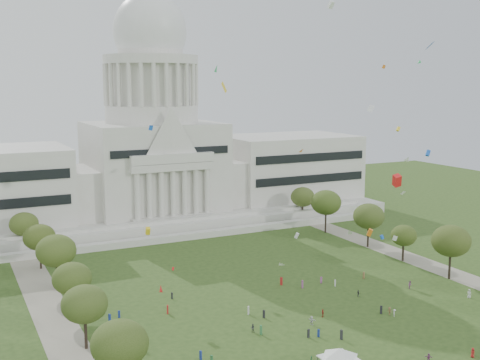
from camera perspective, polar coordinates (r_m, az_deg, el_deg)
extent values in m
plane|color=#2F491B|center=(119.63, 9.94, -14.56)|extent=(400.00, 400.00, 0.00)
cube|color=silver|center=(218.02, -8.21, -3.10)|extent=(160.00, 60.00, 4.00)
cube|color=silver|center=(187.97, -5.04, -5.33)|extent=(130.00, 3.00, 2.00)
cube|color=silver|center=(194.87, -5.90, -4.37)|extent=(140.00, 3.00, 5.00)
cube|color=beige|center=(237.42, 4.50, 1.15)|extent=(50.00, 34.00, 22.00)
cube|color=beige|center=(206.60, -15.14, -1.18)|extent=(12.00, 26.00, 16.00)
cube|color=beige|center=(223.14, -1.43, -0.11)|extent=(12.00, 26.00, 16.00)
cube|color=beige|center=(214.29, -8.22, 1.03)|extent=(44.00, 38.00, 28.00)
cube|color=beige|center=(195.11, -6.41, 1.23)|extent=(28.00, 3.00, 2.40)
cube|color=black|center=(222.71, 6.78, 1.11)|extent=(46.00, 0.40, 11.00)
cylinder|color=beige|center=(212.46, -8.34, 6.22)|extent=(32.00, 32.00, 6.00)
cylinder|color=beige|center=(212.21, -8.41, 8.92)|extent=(28.00, 28.00, 14.00)
cylinder|color=silver|center=(212.37, -8.46, 11.21)|extent=(32.40, 32.40, 3.00)
cylinder|color=beige|center=(212.65, -8.49, 12.69)|extent=(22.00, 22.00, 8.00)
ellipsoid|color=silver|center=(212.94, -8.52, 13.76)|extent=(25.00, 25.00, 26.20)
cube|color=gray|center=(128.30, -16.91, -13.15)|extent=(8.00, 160.00, 0.04)
cube|color=gray|center=(170.57, 17.08, -7.56)|extent=(8.00, 160.00, 0.04)
ellipsoid|color=#334918|center=(95.74, -11.34, -14.98)|extent=(8.86, 8.86, 7.25)
cylinder|color=black|center=(116.17, -14.41, -14.00)|extent=(0.56, 0.56, 5.47)
ellipsoid|color=#374B1B|center=(114.05, -14.53, -11.31)|extent=(8.42, 8.42, 6.89)
cylinder|color=black|center=(158.59, 19.25, -7.77)|extent=(0.56, 0.56, 6.20)
ellipsoid|color=#394818|center=(156.87, 19.38, -5.47)|extent=(9.55, 9.55, 7.82)
cylinder|color=black|center=(131.57, -15.54, -11.29)|extent=(0.56, 0.56, 5.27)
ellipsoid|color=#374C1A|center=(129.76, -15.65, -8.98)|extent=(8.12, 8.12, 6.65)
cylinder|color=black|center=(170.75, 15.20, -6.67)|extent=(0.56, 0.56, 4.56)
ellipsoid|color=#344A16|center=(169.52, 15.26, -5.09)|extent=(7.01, 7.01, 5.74)
cylinder|color=black|center=(148.73, -16.93, -8.81)|extent=(0.56, 0.56, 6.03)
ellipsoid|color=#3C511C|center=(146.93, -17.04, -6.43)|extent=(9.29, 9.29, 7.60)
cylinder|color=black|center=(182.25, 12.04, -5.32)|extent=(0.56, 0.56, 5.97)
ellipsoid|color=#38491B|center=(180.80, 12.11, -3.38)|extent=(9.19, 9.19, 7.52)
cylinder|color=black|center=(166.31, -18.39, -7.09)|extent=(0.56, 0.56, 5.41)
ellipsoid|color=#384815|center=(164.85, -18.49, -5.17)|extent=(8.33, 8.33, 6.81)
cylinder|color=black|center=(197.17, 8.12, -4.05)|extent=(0.56, 0.56, 6.37)
ellipsoid|color=#344E16|center=(195.75, 8.16, -2.12)|extent=(9.82, 9.82, 8.03)
cylinder|color=black|center=(183.53, -19.71, -5.66)|extent=(0.56, 0.56, 5.32)
ellipsoid|color=#3F521B|center=(182.22, -19.80, -3.95)|extent=(8.19, 8.19, 6.70)
cylinder|color=black|center=(213.19, 5.94, -3.13)|extent=(0.56, 0.56, 5.47)
ellipsoid|color=#3B4A1C|center=(212.05, 5.96, -1.60)|extent=(8.42, 8.42, 6.89)
cylinder|color=#4C4C4C|center=(109.72, 9.71, -16.16)|extent=(0.12, 0.12, 2.31)
cube|color=white|center=(105.91, 9.40, -16.37)|extent=(5.75, 5.75, 0.19)
pyramid|color=white|center=(105.48, 9.41, -15.87)|extent=(8.05, 8.05, 1.85)
imported|color=silver|center=(147.21, 20.91, -10.03)|extent=(0.96, 1.15, 2.01)
imported|color=#994C8C|center=(149.21, 15.82, -9.54)|extent=(0.98, 1.07, 1.87)
imported|color=olive|center=(132.20, 13.99, -11.96)|extent=(0.81, 1.19, 1.68)
imported|color=#B21E1E|center=(128.49, 7.85, -12.39)|extent=(0.86, 1.12, 1.69)
imported|color=silver|center=(124.43, 6.81, -13.08)|extent=(1.37, 1.79, 1.81)
imported|color=#B21E1E|center=(117.64, 21.20, -15.02)|extent=(0.63, 0.91, 1.78)
imported|color=#33723F|center=(108.58, 6.76, -16.61)|extent=(0.67, 0.60, 1.52)
imported|color=#4C4C51|center=(120.25, 1.20, -13.84)|extent=(0.99, 0.85, 1.74)
imported|color=silver|center=(131.69, 14.43, -12.10)|extent=(1.03, 1.08, 1.52)
imported|color=#4C4C51|center=(141.26, 11.15, -10.50)|extent=(0.53, 0.92, 1.54)
imported|color=#994C8C|center=(113.72, 17.45, -15.76)|extent=(1.38, 1.32, 1.48)
cube|color=navy|center=(119.15, 7.46, -14.20)|extent=(0.46, 0.48, 1.54)
cube|color=olive|center=(153.74, 11.65, -8.85)|extent=(0.51, 0.39, 1.69)
cube|color=navy|center=(109.72, -3.76, -16.24)|extent=(0.38, 0.49, 1.62)
cube|color=#B21E1E|center=(129.92, -6.88, -12.09)|extent=(0.48, 0.57, 1.86)
cube|color=#26262B|center=(138.11, -6.47, -10.85)|extent=(0.32, 0.44, 1.50)
cube|color=navy|center=(129.51, -11.40, -12.36)|extent=(0.47, 0.43, 1.51)
cube|color=#26262B|center=(118.60, 9.59, -14.27)|extent=(0.34, 0.52, 1.91)
cube|color=#994C8C|center=(148.75, 7.71, -9.38)|extent=(0.46, 0.34, 1.57)
cube|color=silver|center=(147.17, 9.00, -9.62)|extent=(0.40, 0.48, 1.57)
cube|color=#26262B|center=(132.35, 13.24, -11.89)|extent=(0.50, 0.54, 1.75)
cube|color=silver|center=(128.65, 0.80, -12.26)|extent=(0.52, 0.55, 1.77)
cube|color=#26262B|center=(118.62, 6.51, -14.25)|extent=(0.51, 0.40, 1.67)
cube|color=#33723F|center=(119.15, 2.00, -14.03)|extent=(0.35, 0.53, 1.91)
cube|color=#994C8C|center=(144.82, 5.93, -9.80)|extent=(0.43, 0.57, 1.90)
cube|color=#B21E1E|center=(146.43, 3.94, -9.55)|extent=(0.55, 0.60, 1.94)
cube|color=#26262B|center=(126.97, 2.28, -12.58)|extent=(0.46, 0.53, 1.69)
cube|color=#33723F|center=(108.12, -2.71, -16.65)|extent=(0.47, 0.49, 1.59)
cube|color=#4C4C51|center=(114.06, -9.14, -15.33)|extent=(0.49, 0.41, 1.58)
cube|color=navy|center=(127.19, -12.26, -12.71)|extent=(0.48, 0.57, 1.87)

